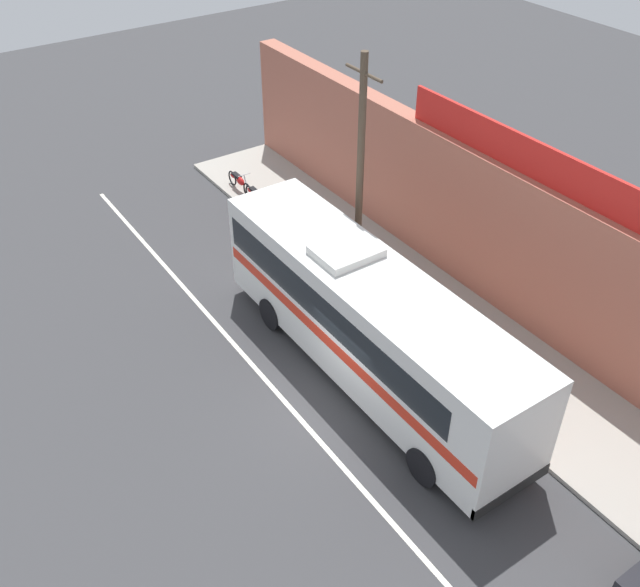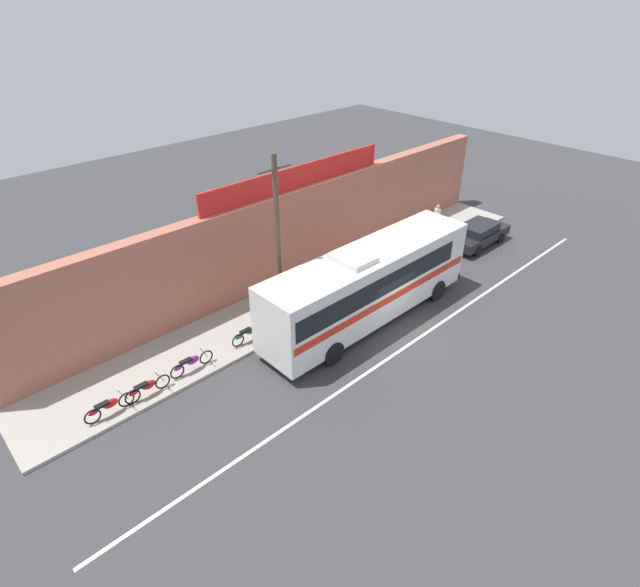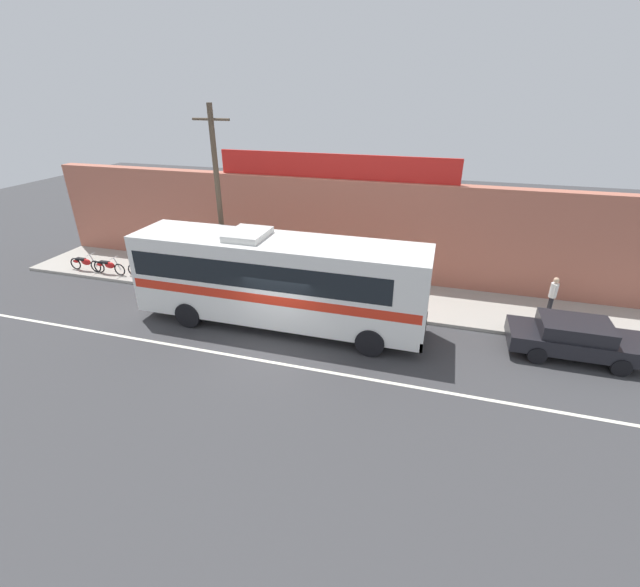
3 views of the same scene
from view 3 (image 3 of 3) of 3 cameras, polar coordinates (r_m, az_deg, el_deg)
The scene contains 13 objects.
ground_plane at distance 15.82m, azimuth -6.25°, elevation -7.33°, with size 70.00×70.00×0.00m, color #3A3A3D.
sidewalk_slab at distance 20.07m, azimuth -0.71°, elevation 0.58°, with size 30.00×3.60×0.14m, color #A8A399.
storefront_facade at distance 21.16m, azimuth 0.97°, elevation 8.68°, with size 30.00×0.70×4.80m, color #B26651.
storefront_billboard at distance 20.42m, azimuth 1.87°, elevation 16.55°, with size 11.25×0.12×1.10m, color red.
road_center_stripe at distance 15.21m, azimuth -7.39°, elevation -8.88°, with size 30.00×0.14×0.01m, color silver.
intercity_bus at distance 16.46m, azimuth -5.87°, elevation 2.22°, with size 11.30×2.60×3.78m.
parked_car at distance 17.39m, azimuth 30.75°, elevation -5.08°, with size 4.37×1.84×1.37m.
utility_pole at distance 18.99m, azimuth -13.26°, elevation 11.80°, with size 1.60×0.22×7.93m.
motorcycle_red at distance 23.85m, azimuth -26.31°, elevation 3.29°, with size 1.84×0.56×0.94m.
motorcycle_orange at distance 21.08m, azimuth -15.99°, elevation 2.28°, with size 1.95×0.56×0.94m.
motorcycle_blue at distance 22.70m, azimuth -22.37°, elevation 2.98°, with size 1.94×0.56×0.94m.
motorcycle_green at distance 24.86m, azimuth -28.80°, elevation 3.59°, with size 1.87×0.56×0.94m.
pedestrian_by_curb at distance 19.62m, azimuth 28.55°, elevation -0.00°, with size 0.30×0.48×1.67m.
Camera 3 is at (5.34, -12.18, 8.56)m, focal length 24.08 mm.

